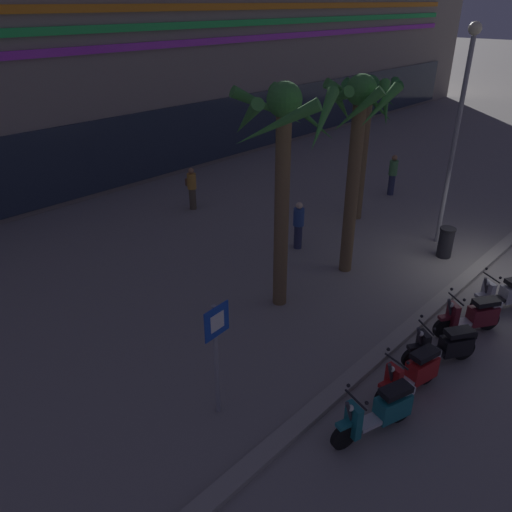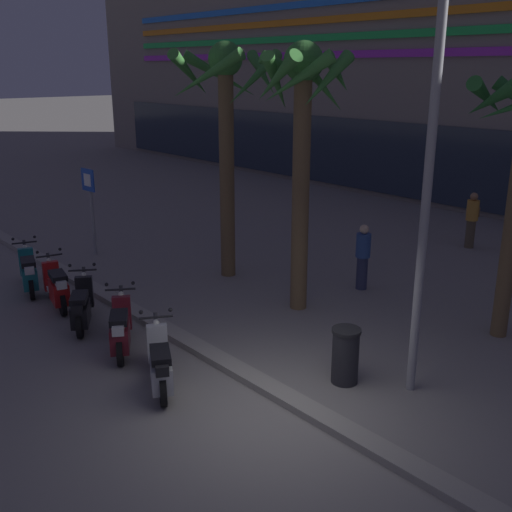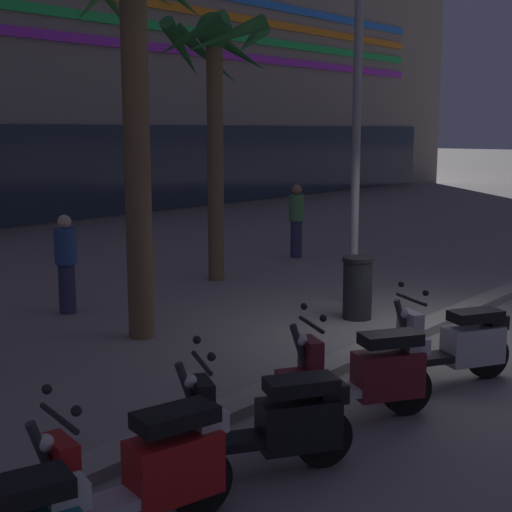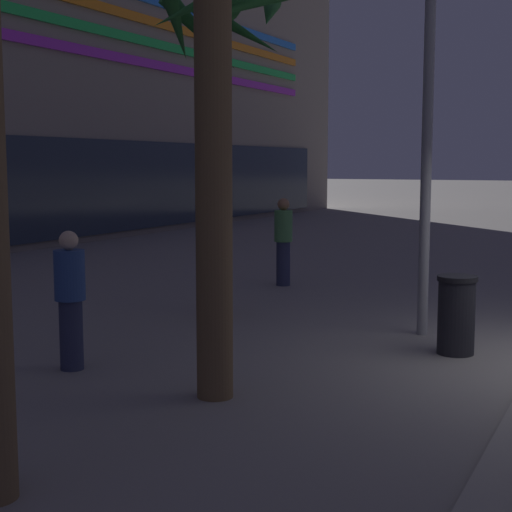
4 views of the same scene
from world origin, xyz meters
TOP-DOWN VIEW (x-y plane):
  - palm_tree_mid_walkway at (0.88, 5.14)m, footprint 2.12×2.10m
  - pedestrian_strolling_near_curb at (3.93, 5.54)m, footprint 0.46×0.36m
  - pedestrian_by_palm_tree at (-2.52, 5.17)m, footprint 0.34×0.34m
  - litter_bin at (0.11, 1.50)m, footprint 0.48×0.48m
  - street_lamp at (0.97, 2.12)m, footprint 0.36×0.36m

SIDE VIEW (x-z plane):
  - litter_bin at x=0.11m, z-range 0.01..0.96m
  - pedestrian_by_palm_tree at x=-2.52m, z-range 0.03..1.59m
  - pedestrian_strolling_near_curb at x=3.93m, z-range 0.05..1.69m
  - palm_tree_mid_walkway at x=0.88m, z-range 1.33..6.29m
  - street_lamp at x=0.97m, z-range 0.73..7.31m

